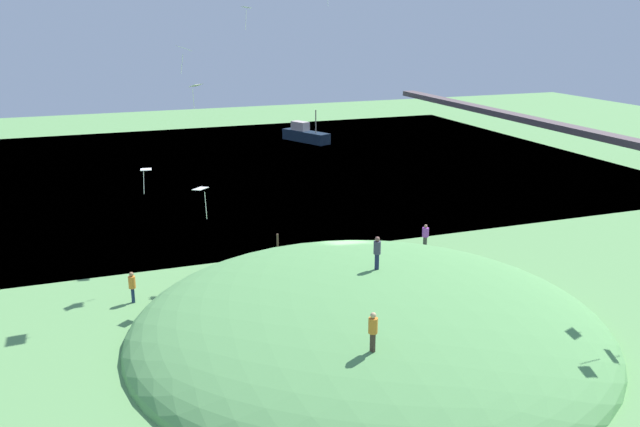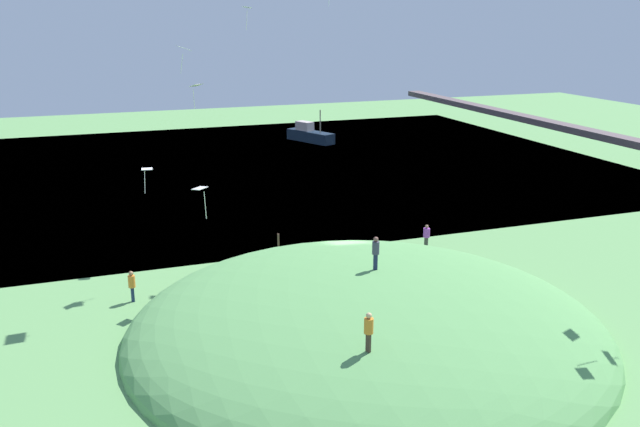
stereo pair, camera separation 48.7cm
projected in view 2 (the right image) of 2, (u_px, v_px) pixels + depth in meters
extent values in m
plane|color=#629956|center=(346.00, 271.00, 43.70)|extent=(160.00, 160.00, 0.00)
cube|color=#335677|center=(232.00, 170.00, 72.69)|extent=(55.43, 80.00, 0.40)
ellipsoid|color=#5C9A55|center=(366.00, 332.00, 35.32)|extent=(24.58, 24.50, 5.64)
cube|color=#594B4F|center=(510.00, 115.00, 82.73)|extent=(49.89, 1.80, 0.70)
cube|color=#142233|center=(310.00, 136.00, 87.54)|extent=(7.23, 4.47, 1.33)
cube|color=#B9A7A5|center=(305.00, 126.00, 87.94)|extent=(2.59, 2.04, 1.11)
cylinder|color=gray|center=(320.00, 121.00, 85.71)|extent=(0.14, 0.14, 2.87)
cube|color=#1D2447|center=(375.00, 262.00, 35.99)|extent=(0.15, 0.22, 0.86)
cylinder|color=#3B3B4E|center=(376.00, 248.00, 35.77)|extent=(0.44, 0.44, 0.68)
sphere|color=brown|center=(376.00, 239.00, 35.64)|extent=(0.26, 0.26, 0.26)
cube|color=#1A294E|center=(133.00, 294.00, 38.93)|extent=(0.24, 0.18, 0.88)
cylinder|color=orange|center=(132.00, 281.00, 38.72)|extent=(0.49, 0.49, 0.69)
sphere|color=#9F724C|center=(131.00, 273.00, 38.58)|extent=(0.26, 0.26, 0.26)
cube|color=#3E2E25|center=(368.00, 342.00, 28.14)|extent=(0.24, 0.19, 0.83)
cylinder|color=orange|center=(369.00, 326.00, 27.94)|extent=(0.50, 0.50, 0.66)
sphere|color=tan|center=(369.00, 316.00, 27.81)|extent=(0.25, 0.25, 0.25)
cube|color=#373635|center=(426.00, 243.00, 47.82)|extent=(0.27, 0.28, 0.81)
cylinder|color=purple|center=(427.00, 233.00, 47.62)|extent=(0.64, 0.64, 0.64)
sphere|color=#956854|center=(427.00, 227.00, 47.50)|extent=(0.24, 0.24, 0.24)
cube|color=white|center=(247.00, 7.00, 41.79)|extent=(0.70, 0.50, 0.11)
cylinder|color=white|center=(247.00, 20.00, 42.24)|extent=(0.11, 0.13, 1.17)
cube|color=silver|center=(184.00, 48.00, 37.28)|extent=(1.16, 0.80, 0.29)
cylinder|color=silver|center=(182.00, 64.00, 37.17)|extent=(0.18, 0.17, 1.04)
cube|color=white|center=(147.00, 169.00, 43.62)|extent=(0.56, 0.74, 0.07)
cylinder|color=white|center=(145.00, 182.00, 43.90)|extent=(0.23, 0.12, 1.42)
cube|color=white|center=(200.00, 188.00, 37.65)|extent=(0.97, 0.99, 0.07)
cylinder|color=white|center=(205.00, 205.00, 38.06)|extent=(0.18, 0.12, 1.61)
cube|color=white|center=(196.00, 85.00, 40.67)|extent=(0.86, 0.90, 0.19)
cylinder|color=white|center=(194.00, 99.00, 40.68)|extent=(0.21, 0.11, 1.17)
cylinder|color=#4F382A|center=(278.00, 243.00, 46.80)|extent=(0.14, 0.14, 1.36)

